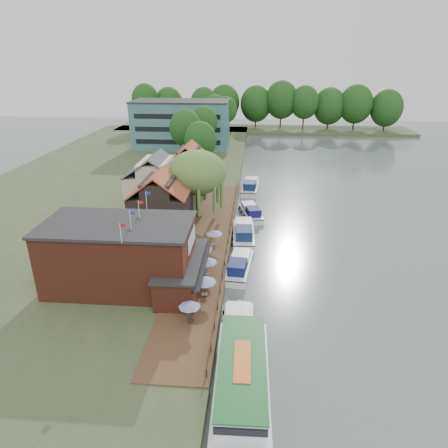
{
  "coord_description": "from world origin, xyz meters",
  "views": [
    {
      "loc": [
        -2.1,
        -37.54,
        24.0
      ],
      "look_at": [
        -6.0,
        12.0,
        3.0
      ],
      "focal_mm": 32.0,
      "sensor_mm": 36.0,
      "label": 1
    }
  ],
  "objects_px": {
    "umbrella_0": "(190,312)",
    "umbrella_1": "(205,287)",
    "hotel_block": "(182,124)",
    "swan": "(230,373)",
    "umbrella_4": "(204,254)",
    "cruiser_3": "(251,211)",
    "umbrella_5": "(214,238)",
    "cruiser_1": "(239,264)",
    "pub": "(139,255)",
    "cruiser_2": "(244,231)",
    "cottage_a": "(161,202)",
    "tour_boat": "(242,385)",
    "cruiser_0": "(238,328)",
    "willow": "(198,185)",
    "umbrella_3": "(207,267)",
    "cruiser_4": "(251,185)",
    "cottage_c": "(189,167)",
    "cottage_b": "(156,181)",
    "umbrella_2": "(192,280)"
  },
  "relations": [
    {
      "from": "cottage_a",
      "to": "cruiser_2",
      "type": "distance_m",
      "value": 12.31
    },
    {
      "from": "umbrella_1",
      "to": "cruiser_1",
      "type": "xyz_separation_m",
      "value": [
        3.22,
        7.5,
        -1.2
      ]
    },
    {
      "from": "umbrella_1",
      "to": "cruiser_2",
      "type": "distance_m",
      "value": 17.27
    },
    {
      "from": "willow",
      "to": "cottage_a",
      "type": "bearing_deg",
      "value": -131.99
    },
    {
      "from": "cottage_c",
      "to": "tour_boat",
      "type": "relative_size",
      "value": 0.56
    },
    {
      "from": "cruiser_3",
      "to": "pub",
      "type": "bearing_deg",
      "value": -130.65
    },
    {
      "from": "umbrella_2",
      "to": "umbrella_5",
      "type": "height_order",
      "value": "same"
    },
    {
      "from": "pub",
      "to": "hotel_block",
      "type": "height_order",
      "value": "hotel_block"
    },
    {
      "from": "umbrella_4",
      "to": "cruiser_2",
      "type": "bearing_deg",
      "value": 65.24
    },
    {
      "from": "umbrella_1",
      "to": "umbrella_3",
      "type": "height_order",
      "value": "same"
    },
    {
      "from": "umbrella_0",
      "to": "cruiser_2",
      "type": "bearing_deg",
      "value": 78.67
    },
    {
      "from": "tour_boat",
      "to": "cruiser_0",
      "type": "bearing_deg",
      "value": 93.97
    },
    {
      "from": "willow",
      "to": "swan",
      "type": "xyz_separation_m",
      "value": [
        6.92,
        -31.5,
        -5.99
      ]
    },
    {
      "from": "hotel_block",
      "to": "swan",
      "type": "relative_size",
      "value": 57.73
    },
    {
      "from": "willow",
      "to": "umbrella_0",
      "type": "distance_m",
      "value": 26.82
    },
    {
      "from": "hotel_block",
      "to": "umbrella_1",
      "type": "xyz_separation_m",
      "value": [
        15.21,
        -73.0,
        -4.86
      ]
    },
    {
      "from": "cruiser_3",
      "to": "tour_boat",
      "type": "xyz_separation_m",
      "value": [
        -0.07,
        -37.55,
        0.61
      ]
    },
    {
      "from": "cruiser_0",
      "to": "cruiser_4",
      "type": "height_order",
      "value": "cruiser_4"
    },
    {
      "from": "umbrella_2",
      "to": "umbrella_5",
      "type": "xyz_separation_m",
      "value": [
        1.29,
        10.52,
        0.0
      ]
    },
    {
      "from": "umbrella_1",
      "to": "cruiser_4",
      "type": "xyz_separation_m",
      "value": [
        4.01,
        38.65,
        -1.07
      ]
    },
    {
      "from": "umbrella_3",
      "to": "umbrella_0",
      "type": "bearing_deg",
      "value": -93.7
    },
    {
      "from": "cottage_a",
      "to": "cruiser_3",
      "type": "height_order",
      "value": "cottage_a"
    },
    {
      "from": "cottage_c",
      "to": "swan",
      "type": "bearing_deg",
      "value": -77.1
    },
    {
      "from": "umbrella_3",
      "to": "cottage_b",
      "type": "bearing_deg",
      "value": 115.56
    },
    {
      "from": "cruiser_3",
      "to": "willow",
      "type": "bearing_deg",
      "value": -171.17
    },
    {
      "from": "willow",
      "to": "umbrella_1",
      "type": "xyz_separation_m",
      "value": [
        3.71,
        -22.0,
        -3.93
      ]
    },
    {
      "from": "umbrella_0",
      "to": "umbrella_1",
      "type": "distance_m",
      "value": 4.45
    },
    {
      "from": "cruiser_1",
      "to": "cottage_b",
      "type": "bearing_deg",
      "value": 132.18
    },
    {
      "from": "umbrella_3",
      "to": "cruiser_4",
      "type": "bearing_deg",
      "value": 82.91
    },
    {
      "from": "pub",
      "to": "cruiser_0",
      "type": "distance_m",
      "value": 13.25
    },
    {
      "from": "tour_boat",
      "to": "cottage_b",
      "type": "bearing_deg",
      "value": 110.57
    },
    {
      "from": "pub",
      "to": "umbrella_0",
      "type": "xyz_separation_m",
      "value": [
        6.38,
        -6.37,
        -2.36
      ]
    },
    {
      "from": "cruiser_2",
      "to": "willow",
      "type": "bearing_deg",
      "value": 141.55
    },
    {
      "from": "pub",
      "to": "cruiser_4",
      "type": "xyz_separation_m",
      "value": [
        11.22,
        36.65,
        -3.43
      ]
    },
    {
      "from": "umbrella_2",
      "to": "cruiser_3",
      "type": "xyz_separation_m",
      "value": [
        5.81,
        24.15,
        -1.23
      ]
    },
    {
      "from": "tour_boat",
      "to": "willow",
      "type": "bearing_deg",
      "value": 102.13
    },
    {
      "from": "umbrella_5",
      "to": "cruiser_1",
      "type": "distance_m",
      "value": 5.64
    },
    {
      "from": "hotel_block",
      "to": "umbrella_3",
      "type": "distance_m",
      "value": 70.61
    },
    {
      "from": "umbrella_3",
      "to": "cruiser_0",
      "type": "bearing_deg",
      "value": -66.57
    },
    {
      "from": "tour_boat",
      "to": "umbrella_2",
      "type": "bearing_deg",
      "value": 112.2
    },
    {
      "from": "hotel_block",
      "to": "willow",
      "type": "relative_size",
      "value": 2.44
    },
    {
      "from": "willow",
      "to": "swan",
      "type": "relative_size",
      "value": 23.69
    },
    {
      "from": "umbrella_5",
      "to": "tour_boat",
      "type": "bearing_deg",
      "value": -79.46
    },
    {
      "from": "willow",
      "to": "cruiser_2",
      "type": "distance_m",
      "value": 10.09
    },
    {
      "from": "umbrella_5",
      "to": "cruiser_2",
      "type": "relative_size",
      "value": 0.23
    },
    {
      "from": "pub",
      "to": "cruiser_2",
      "type": "height_order",
      "value": "pub"
    },
    {
      "from": "umbrella_0",
      "to": "umbrella_3",
      "type": "bearing_deg",
      "value": 86.3
    },
    {
      "from": "cottage_a",
      "to": "cruiser_3",
      "type": "bearing_deg",
      "value": 34.05
    },
    {
      "from": "umbrella_5",
      "to": "swan",
      "type": "xyz_separation_m",
      "value": [
        3.42,
        -21.32,
        -2.07
      ]
    },
    {
      "from": "umbrella_4",
      "to": "cruiser_3",
      "type": "distance_m",
      "value": 18.91
    }
  ]
}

